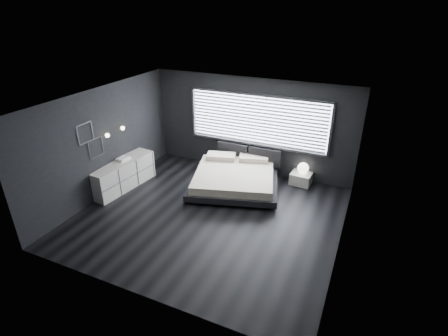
% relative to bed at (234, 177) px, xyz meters
% --- Properties ---
extents(room, '(6.04, 6.00, 2.80)m').
position_rel_bed_xyz_m(room, '(0.02, -1.59, 1.12)').
color(room, black).
rests_on(room, ground).
extents(window, '(4.14, 0.09, 1.52)m').
position_rel_bed_xyz_m(window, '(0.22, 1.10, 1.33)').
color(window, white).
rests_on(window, ground).
extents(headboard, '(1.96, 0.16, 0.52)m').
position_rel_bed_xyz_m(headboard, '(0.01, 1.05, 0.29)').
color(headboard, black).
rests_on(headboard, ground).
extents(sconce_near, '(0.18, 0.11, 0.11)m').
position_rel_bed_xyz_m(sconce_near, '(-2.86, -1.54, 1.32)').
color(sconce_near, silver).
rests_on(sconce_near, ground).
extents(sconce_far, '(0.18, 0.11, 0.11)m').
position_rel_bed_xyz_m(sconce_far, '(-2.86, -0.94, 1.32)').
color(sconce_far, silver).
rests_on(sconce_far, ground).
extents(wall_art_upper, '(0.01, 0.48, 0.48)m').
position_rel_bed_xyz_m(wall_art_upper, '(-2.96, -2.14, 1.57)').
color(wall_art_upper, '#47474C').
rests_on(wall_art_upper, ground).
extents(wall_art_lower, '(0.01, 0.48, 0.48)m').
position_rel_bed_xyz_m(wall_art_lower, '(-2.96, -1.89, 1.10)').
color(wall_art_lower, '#47474C').
rests_on(wall_art_lower, ground).
extents(bed, '(2.88, 2.81, 0.61)m').
position_rel_bed_xyz_m(bed, '(0.00, 0.00, 0.00)').
color(bed, black).
rests_on(bed, ground).
extents(nightstand, '(0.58, 0.50, 0.33)m').
position_rel_bed_xyz_m(nightstand, '(1.65, 0.91, -0.12)').
color(nightstand, silver).
rests_on(nightstand, ground).
extents(orb_lamp, '(0.31, 0.31, 0.31)m').
position_rel_bed_xyz_m(orb_lamp, '(1.67, 0.94, 0.20)').
color(orb_lamp, white).
rests_on(orb_lamp, nightstand).
extents(dresser, '(0.78, 2.01, 0.78)m').
position_rel_bed_xyz_m(dresser, '(-2.76, -1.29, 0.11)').
color(dresser, silver).
rests_on(dresser, ground).
extents(book_stack, '(0.33, 0.40, 0.07)m').
position_rel_bed_xyz_m(book_stack, '(-2.78, -1.18, 0.54)').
color(book_stack, white).
rests_on(book_stack, dresser).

